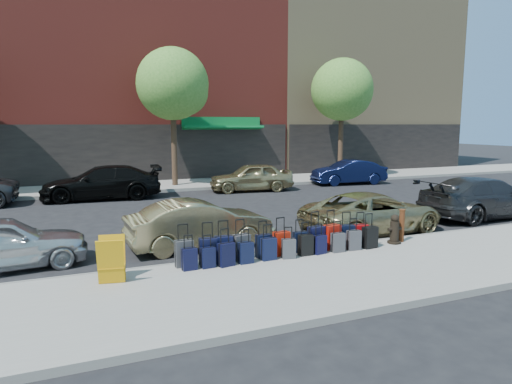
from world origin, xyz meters
name	(u,v)px	position (x,y,z in m)	size (l,w,h in m)	color
ground	(221,223)	(0.00, 0.00, 0.00)	(120.00, 120.00, 0.00)	black
sidewalk_near	(314,278)	(0.00, -6.50, 0.07)	(60.00, 4.00, 0.15)	gray
sidewalk_far	(164,186)	(0.00, 10.00, 0.07)	(60.00, 4.00, 0.15)	gray
curb_near	(275,254)	(0.00, -4.48, 0.07)	(60.00, 0.08, 0.15)	gray
curb_far	(172,190)	(0.00, 7.98, 0.07)	(60.00, 0.08, 0.15)	gray
building_center	(136,26)	(0.00, 17.99, 9.98)	(17.00, 12.85, 20.00)	maroon
building_right	(338,55)	(16.00, 17.99, 8.98)	(15.00, 12.12, 18.00)	#9A835E
tree_center	(175,86)	(0.64, 9.50, 5.41)	(3.80, 3.80, 7.27)	black
tree_right	(344,91)	(11.14, 9.50, 5.41)	(3.80, 3.80, 7.27)	black
suitcase_front_0	(184,253)	(-2.48, -4.80, 0.46)	(0.42, 0.23, 1.00)	#343438
suitcase_front_1	(208,251)	(-1.92, -4.85, 0.46)	(0.44, 0.27, 1.00)	black
suitcase_front_2	(224,249)	(-1.52, -4.82, 0.47)	(0.44, 0.27, 1.01)	black
suitcase_front_3	(241,247)	(-1.06, -4.80, 0.46)	(0.45, 0.29, 1.00)	#38383C
suitcase_front_4	(264,246)	(-0.49, -4.83, 0.44)	(0.39, 0.24, 0.92)	black
suitcase_front_5	(282,243)	(0.00, -4.84, 0.45)	(0.42, 0.25, 0.96)	#A21B0A
suitcase_front_6	(300,242)	(0.56, -4.77, 0.42)	(0.36, 0.21, 0.86)	black
suitcase_front_7	(316,239)	(1.01, -4.83, 0.48)	(0.46, 0.31, 1.04)	black
suitcase_front_8	(332,237)	(1.48, -4.83, 0.48)	(0.47, 0.30, 1.04)	#A0140A
suitcase_front_9	(347,236)	(1.99, -4.77, 0.45)	(0.42, 0.28, 0.95)	black
suitcase_front_10	(361,235)	(2.44, -4.77, 0.43)	(0.40, 0.26, 0.90)	#99090D
suitcase_back_0	(189,259)	(-2.44, -5.10, 0.40)	(0.35, 0.22, 0.81)	black
suitcase_back_1	(208,257)	(-2.00, -5.10, 0.39)	(0.33, 0.21, 0.77)	black
suitcase_back_2	(226,254)	(-1.57, -5.15, 0.43)	(0.41, 0.29, 0.89)	black
suitcase_back_3	(246,253)	(-1.07, -5.13, 0.41)	(0.35, 0.21, 0.82)	black
suitcase_back_4	(268,249)	(-0.47, -5.08, 0.42)	(0.38, 0.23, 0.88)	black
suitcase_back_5	(289,249)	(0.04, -5.15, 0.40)	(0.36, 0.25, 0.79)	#3A3B3F
suitcase_back_6	(306,245)	(0.56, -5.08, 0.41)	(0.36, 0.21, 0.85)	black
suitcase_back_7	(320,244)	(0.95, -5.11, 0.39)	(0.35, 0.24, 0.78)	black
suitcase_back_8	(338,242)	(1.47, -5.14, 0.40)	(0.34, 0.20, 0.81)	#3A3A3F
suitcase_back_9	(354,240)	(1.97, -5.12, 0.41)	(0.36, 0.23, 0.84)	#39393E
suitcase_back_10	(370,237)	(2.47, -5.14, 0.44)	(0.41, 0.26, 0.93)	black
fire_hydrant	(394,230)	(3.39, -5.00, 0.53)	(0.41, 0.37, 0.81)	black
bollard	(402,225)	(3.69, -4.93, 0.63)	(0.17, 0.17, 0.92)	#38190C
display_rack	(111,260)	(-4.13, -5.27, 0.62)	(0.63, 0.67, 0.95)	#CC8F0B
car_near_0	(1,243)	(-6.42, -2.95, 0.65)	(1.54, 3.83, 1.30)	silver
car_near_1	(200,224)	(-1.55, -2.81, 0.67)	(1.41, 4.05, 1.34)	#99895E
car_near_2	(373,213)	(3.96, -3.27, 0.65)	(2.17, 4.71, 1.31)	#96895C
car_near_3	(484,198)	(9.20, -2.84, 0.75)	(2.10, 5.18, 1.50)	#2E2E30
car_far_1	(102,183)	(-3.45, 6.95, 0.77)	(2.15, 5.30, 1.54)	black
car_far_2	(251,177)	(3.84, 6.71, 0.73)	(1.72, 4.26, 1.45)	tan
car_far_3	(349,172)	(10.01, 7.07, 0.70)	(1.47, 4.22, 1.39)	#0C1335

